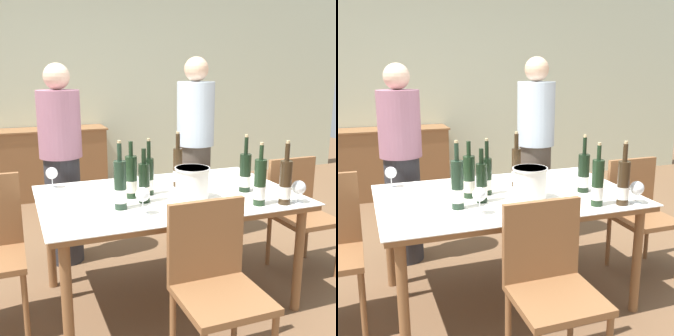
% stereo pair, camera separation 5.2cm
% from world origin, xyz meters
% --- Properties ---
extents(ground_plane, '(12.00, 12.00, 0.00)m').
position_xyz_m(ground_plane, '(0.00, 0.00, 0.00)').
color(ground_plane, brown).
extents(back_wall, '(8.00, 0.10, 2.80)m').
position_xyz_m(back_wall, '(0.00, 3.04, 1.40)').
color(back_wall, beige).
rests_on(back_wall, ground_plane).
extents(sideboard_cabinet, '(1.48, 0.46, 0.85)m').
position_xyz_m(sideboard_cabinet, '(-0.56, 2.75, 0.42)').
color(sideboard_cabinet, brown).
rests_on(sideboard_cabinet, ground_plane).
extents(dining_table, '(1.66, 1.07, 0.75)m').
position_xyz_m(dining_table, '(0.00, 0.00, 0.68)').
color(dining_table, brown).
rests_on(dining_table, ground_plane).
extents(ice_bucket, '(0.22, 0.22, 0.21)m').
position_xyz_m(ice_bucket, '(0.11, -0.15, 0.86)').
color(ice_bucket, white).
rests_on(ice_bucket, dining_table).
extents(wine_bottle_0, '(0.07, 0.07, 0.34)m').
position_xyz_m(wine_bottle_0, '(-0.19, -0.10, 0.87)').
color(wine_bottle_0, black).
rests_on(wine_bottle_0, dining_table).
extents(wine_bottle_1, '(0.08, 0.08, 0.39)m').
position_xyz_m(wine_bottle_1, '(0.51, -0.11, 0.87)').
color(wine_bottle_1, black).
rests_on(wine_bottle_1, dining_table).
extents(wine_bottle_2, '(0.06, 0.06, 0.39)m').
position_xyz_m(wine_bottle_2, '(0.14, 0.17, 0.88)').
color(wine_bottle_2, '#332314').
rests_on(wine_bottle_2, dining_table).
extents(wine_bottle_3, '(0.07, 0.07, 0.41)m').
position_xyz_m(wine_bottle_3, '(-0.36, -0.17, 0.89)').
color(wine_bottle_3, '#1E3323').
rests_on(wine_bottle_3, dining_table).
extents(wine_bottle_4, '(0.07, 0.07, 0.39)m').
position_xyz_m(wine_bottle_4, '(0.60, -0.44, 0.88)').
color(wine_bottle_4, '#332314').
rests_on(wine_bottle_4, dining_table).
extents(wine_bottle_5, '(0.06, 0.06, 0.37)m').
position_xyz_m(wine_bottle_5, '(-0.11, 0.05, 0.87)').
color(wine_bottle_5, black).
rests_on(wine_bottle_5, dining_table).
extents(wine_bottle_6, '(0.07, 0.07, 0.39)m').
position_xyz_m(wine_bottle_6, '(0.44, -0.40, 0.88)').
color(wine_bottle_6, black).
rests_on(wine_bottle_6, dining_table).
extents(wine_bottle_7, '(0.08, 0.08, 0.37)m').
position_xyz_m(wine_bottle_7, '(-0.24, 0.02, 0.88)').
color(wine_bottle_7, black).
rests_on(wine_bottle_7, dining_table).
extents(wine_glass_0, '(0.09, 0.09, 0.14)m').
position_xyz_m(wine_glass_0, '(0.69, -0.45, 0.84)').
color(wine_glass_0, white).
rests_on(wine_glass_0, dining_table).
extents(wine_glass_1, '(0.08, 0.08, 0.16)m').
position_xyz_m(wine_glass_1, '(-0.27, -0.31, 0.86)').
color(wine_glass_1, white).
rests_on(wine_glass_1, dining_table).
extents(wine_glass_2, '(0.08, 0.08, 0.15)m').
position_xyz_m(wine_glass_2, '(-0.69, 0.43, 0.85)').
color(wine_glass_2, white).
rests_on(wine_glass_2, dining_table).
extents(chair_near_front, '(0.42, 0.42, 0.91)m').
position_xyz_m(chair_near_front, '(-0.04, -0.77, 0.53)').
color(chair_near_front, brown).
rests_on(chair_near_front, ground_plane).
extents(chair_right_end, '(0.42, 0.42, 0.87)m').
position_xyz_m(chair_right_end, '(1.12, 0.08, 0.50)').
color(chair_right_end, brown).
rests_on(chair_right_end, ground_plane).
extents(person_host, '(0.33, 0.33, 1.60)m').
position_xyz_m(person_host, '(-0.58, 0.85, 0.80)').
color(person_host, '#2D2D33').
rests_on(person_host, ground_plane).
extents(person_guest_left, '(0.33, 0.33, 1.66)m').
position_xyz_m(person_guest_left, '(0.60, 0.90, 0.83)').
color(person_guest_left, '#51473D').
rests_on(person_guest_left, ground_plane).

